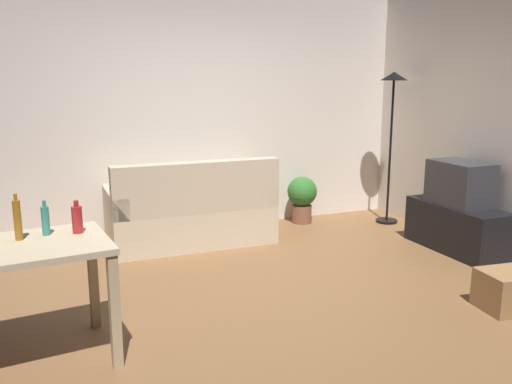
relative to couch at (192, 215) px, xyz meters
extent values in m
cube|color=brown|center=(0.20, -1.59, -0.32)|extent=(5.20, 4.40, 0.02)
cube|color=silver|center=(0.20, 0.61, 1.04)|extent=(5.20, 0.10, 2.70)
cube|color=beige|center=(0.00, 0.06, -0.11)|extent=(1.71, 0.84, 0.40)
cube|color=#C0AD91|center=(0.00, -0.28, 0.35)|extent=(1.71, 0.16, 0.52)
cube|color=#C8B597|center=(0.78, 0.06, 0.20)|extent=(0.16, 0.84, 0.22)
cube|color=#C8B597|center=(-0.78, 0.06, 0.20)|extent=(0.16, 0.84, 0.22)
cube|color=black|center=(2.45, -1.25, -0.07)|extent=(0.44, 1.10, 0.48)
cube|color=#2D2D33|center=(2.45, -1.25, 0.39)|extent=(0.40, 0.60, 0.44)
cube|color=black|center=(2.66, -1.25, 0.39)|extent=(0.01, 0.52, 0.36)
cylinder|color=black|center=(2.45, -0.06, -0.29)|extent=(0.26, 0.26, 0.03)
cylinder|color=black|center=(2.45, -0.06, 0.56)|extent=(0.03, 0.03, 1.68)
cone|color=black|center=(2.45, -0.06, 1.45)|extent=(0.32, 0.32, 0.10)
cube|color=#C6B28E|center=(-1.68, -2.03, 0.43)|extent=(1.27, 0.83, 0.04)
cube|color=tan|center=(-1.09, -2.28, 0.05)|extent=(0.07, 0.07, 0.72)
cube|color=tan|center=(-1.16, -1.66, 0.05)|extent=(0.07, 0.07, 0.72)
cylinder|color=brown|center=(1.47, 0.31, -0.20)|extent=(0.24, 0.24, 0.22)
sphere|color=#2D6B28|center=(1.47, 0.31, 0.08)|extent=(0.36, 0.36, 0.36)
cube|color=olive|center=(1.82, -2.54, -0.16)|extent=(0.51, 0.39, 0.30)
cylinder|color=#9E6019|center=(-1.59, -1.91, 0.58)|extent=(0.05, 0.05, 0.25)
cylinder|color=#9E6019|center=(-1.59, -1.91, 0.72)|extent=(0.02, 0.02, 0.04)
cylinder|color=teal|center=(-1.44, -1.85, 0.54)|extent=(0.05, 0.05, 0.18)
cylinder|color=teal|center=(-1.44, -1.85, 0.66)|extent=(0.02, 0.02, 0.04)
cylinder|color=#AD2323|center=(-1.25, -1.88, 0.54)|extent=(0.07, 0.07, 0.17)
cylinder|color=#AD2323|center=(-1.25, -1.88, 0.65)|extent=(0.03, 0.03, 0.04)
camera|label=1|loc=(-1.42, -5.35, 1.42)|focal=37.45mm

